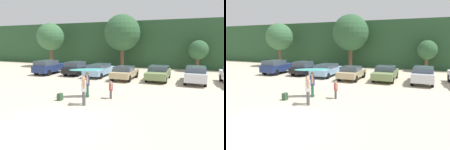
{
  "view_description": "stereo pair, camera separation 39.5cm",
  "coord_description": "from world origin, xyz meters",
  "views": [
    {
      "loc": [
        5.58,
        -6.98,
        3.61
      ],
      "look_at": [
        -0.38,
        7.82,
        1.07
      ],
      "focal_mm": 32.96,
      "sensor_mm": 36.0,
      "label": 1
    },
    {
      "loc": [
        5.94,
        -6.82,
        3.61
      ],
      "look_at": [
        -0.38,
        7.82,
        1.07
      ],
      "focal_mm": 32.96,
      "sensor_mm": 36.0,
      "label": 2
    }
  ],
  "objects": [
    {
      "name": "ground_plane",
      "position": [
        0.0,
        0.0,
        0.0
      ],
      "size": [
        120.0,
        120.0,
        0.0
      ],
      "primitive_type": "plane",
      "color": "beige"
    },
    {
      "name": "hillside_ridge",
      "position": [
        0.0,
        28.24,
        3.34
      ],
      "size": [
        108.0,
        12.0,
        6.67
      ],
      "primitive_type": "cube",
      "color": "#284C2D",
      "rests_on": "ground_plane"
    },
    {
      "name": "tree_far_right",
      "position": [
        -14.75,
        18.7,
        4.4
      ],
      "size": [
        4.04,
        4.04,
        6.46
      ],
      "color": "brown",
      "rests_on": "ground_plane"
    },
    {
      "name": "tree_left",
      "position": [
        -3.82,
        20.12,
        4.88
      ],
      "size": [
        4.94,
        4.94,
        7.38
      ],
      "color": "brown",
      "rests_on": "ground_plane"
    },
    {
      "name": "tree_center_left",
      "position": [
        5.94,
        20.96,
        2.63
      ],
      "size": [
        2.42,
        2.42,
        3.88
      ],
      "color": "brown",
      "rests_on": "ground_plane"
    },
    {
      "name": "parked_car_navy",
      "position": [
        -9.97,
        12.18,
        0.84
      ],
      "size": [
        1.99,
        4.37,
        1.59
      ],
      "rotation": [
        0.0,
        0.0,
        1.61
      ],
      "color": "navy",
      "rests_on": "ground_plane"
    },
    {
      "name": "parked_car_black",
      "position": [
        -6.68,
        12.92,
        0.77
      ],
      "size": [
        1.96,
        4.44,
        1.5
      ],
      "rotation": [
        0.0,
        0.0,
        1.63
      ],
      "color": "black",
      "rests_on": "ground_plane"
    },
    {
      "name": "parked_car_sky_blue",
      "position": [
        -3.83,
        12.79,
        0.72
      ],
      "size": [
        1.87,
        4.68,
        1.31
      ],
      "rotation": [
        0.0,
        0.0,
        1.58
      ],
      "color": "#84ADD1",
      "rests_on": "ground_plane"
    },
    {
      "name": "parked_car_tan",
      "position": [
        -0.7,
        11.95,
        0.7
      ],
      "size": [
        1.88,
        4.03,
        1.33
      ],
      "rotation": [
        0.0,
        0.0,
        1.58
      ],
      "color": "tan",
      "rests_on": "ground_plane"
    },
    {
      "name": "parked_car_olive_green",
      "position": [
        2.43,
        12.89,
        0.72
      ],
      "size": [
        1.97,
        4.7,
        1.36
      ],
      "rotation": [
        0.0,
        0.0,
        1.59
      ],
      "color": "#6B7F4C",
      "rests_on": "ground_plane"
    },
    {
      "name": "parked_car_silver",
      "position": [
        5.74,
        12.72,
        0.81
      ],
      "size": [
        1.81,
        4.75,
        1.49
      ],
      "rotation": [
        0.0,
        0.0,
        1.57
      ],
      "color": "silver",
      "rests_on": "ground_plane"
    },
    {
      "name": "person_adult",
      "position": [
        -0.96,
        4.83,
        0.94
      ],
      "size": [
        0.49,
        0.66,
        1.66
      ],
      "rotation": [
        0.0,
        0.0,
        3.68
      ],
      "color": "#26593F",
      "rests_on": "ground_plane"
    },
    {
      "name": "person_child",
      "position": [
        0.66,
        5.02,
        0.65
      ],
      "size": [
        0.34,
        0.48,
        1.15
      ],
      "rotation": [
        0.0,
        0.0,
        3.68
      ],
      "color": "#4C4C51",
      "rests_on": "ground_plane"
    },
    {
      "name": "person_companion",
      "position": [
        -0.28,
        3.18,
        0.95
      ],
      "size": [
        0.52,
        0.74,
        1.69
      ],
      "rotation": [
        0.0,
        0.0,
        3.68
      ],
      "color": "#4C4C51",
      "rests_on": "ground_plane"
    },
    {
      "name": "surfboard_teal",
      "position": [
        -0.95,
        4.84,
        1.84
      ],
      "size": [
        2.33,
        1.82,
        0.16
      ],
      "rotation": [
        0.0,
        0.0,
        3.71
      ],
      "color": "teal"
    },
    {
      "name": "backpack_dropped",
      "position": [
        -2.13,
        3.42,
        0.22
      ],
      "size": [
        0.24,
        0.34,
        0.45
      ],
      "color": "#2D4C33",
      "rests_on": "ground_plane"
    }
  ]
}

